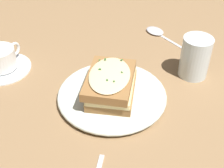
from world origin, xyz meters
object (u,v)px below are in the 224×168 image
at_px(dinner_plate, 112,95).
at_px(teacup_with_saucer, 1,61).
at_px(sandwich, 112,84).
at_px(water_glass, 195,57).
at_px(spoon, 157,32).

height_order(dinner_plate, teacup_with_saucer, teacup_with_saucer).
xyz_separation_m(sandwich, teacup_with_saucer, (0.20, 0.23, -0.02)).
height_order(water_glass, spoon, water_glass).
bearing_deg(water_glass, dinner_plate, 96.19).
xyz_separation_m(dinner_plate, spoon, (0.24, -0.22, -0.00)).
bearing_deg(spoon, teacup_with_saucer, 166.44).
xyz_separation_m(teacup_with_saucer, spoon, (0.04, -0.45, -0.02)).
relative_size(dinner_plate, spoon, 1.45).
distance_m(sandwich, teacup_with_saucer, 0.30).
bearing_deg(sandwich, teacup_with_saucer, 49.03).
xyz_separation_m(sandwich, spoon, (0.24, -0.22, -0.04)).
bearing_deg(dinner_plate, teacup_with_saucer, 49.45).
distance_m(dinner_plate, water_glass, 0.23).
relative_size(dinner_plate, sandwich, 1.41).
height_order(teacup_with_saucer, water_glass, water_glass).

